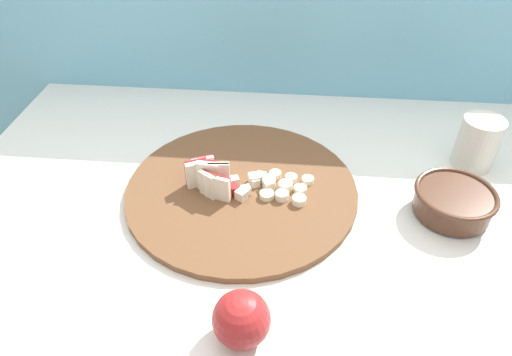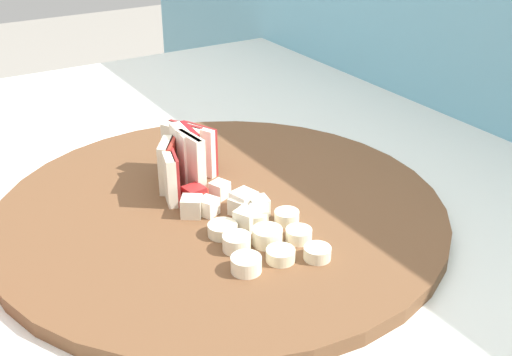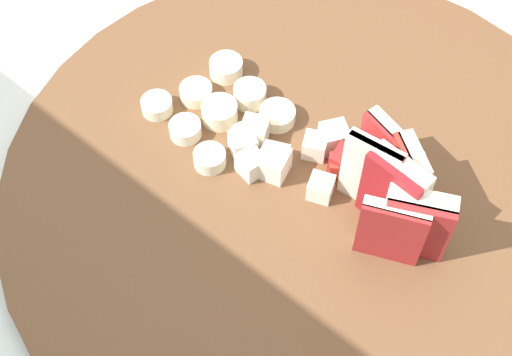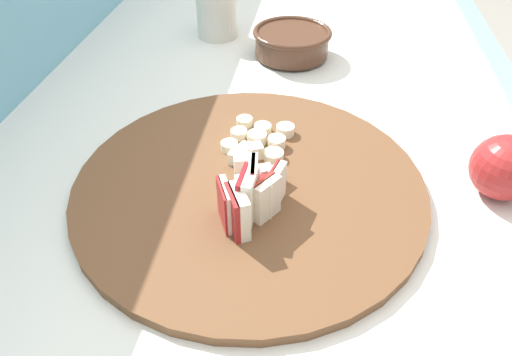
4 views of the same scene
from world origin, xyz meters
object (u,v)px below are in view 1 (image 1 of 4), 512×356
(apple_wedge_fan, at_px, (209,177))
(banana_slice_rows, at_px, (286,188))
(cutting_board, at_px, (242,190))
(small_jar, at_px, (478,143))
(whole_apple, at_px, (241,319))
(apple_dice_pile, at_px, (251,185))
(ceramic_bowl, at_px, (454,201))

(apple_wedge_fan, relative_size, banana_slice_rows, 0.92)
(cutting_board, xyz_separation_m, small_jar, (0.48, 0.14, 0.05))
(banana_slice_rows, bearing_deg, whole_apple, -99.00)
(apple_dice_pile, distance_m, ceramic_bowl, 0.38)
(apple_wedge_fan, relative_size, small_jar, 0.86)
(apple_wedge_fan, distance_m, banana_slice_rows, 0.15)
(small_jar, xyz_separation_m, whole_apple, (-0.44, -0.46, -0.01))
(cutting_board, relative_size, apple_dice_pile, 4.94)
(banana_slice_rows, height_order, whole_apple, whole_apple)
(small_jar, bearing_deg, cutting_board, -163.91)
(apple_dice_pile, height_order, small_jar, small_jar)
(cutting_board, xyz_separation_m, apple_wedge_fan, (-0.06, -0.01, 0.04))
(banana_slice_rows, height_order, ceramic_bowl, ceramic_bowl)
(apple_dice_pile, relative_size, whole_apple, 1.10)
(apple_wedge_fan, xyz_separation_m, ceramic_bowl, (0.46, -0.01, -0.01))
(ceramic_bowl, relative_size, whole_apple, 1.79)
(cutting_board, height_order, whole_apple, whole_apple)
(banana_slice_rows, height_order, small_jar, small_jar)
(cutting_board, xyz_separation_m, ceramic_bowl, (0.40, -0.02, 0.02))
(cutting_board, xyz_separation_m, whole_apple, (0.04, -0.32, 0.03))
(apple_wedge_fan, height_order, small_jar, small_jar)
(apple_wedge_fan, distance_m, whole_apple, 0.32)
(small_jar, relative_size, whole_apple, 1.33)
(small_jar, bearing_deg, apple_wedge_fan, -164.66)
(cutting_board, bearing_deg, banana_slice_rows, -1.14)
(cutting_board, xyz_separation_m, apple_dice_pile, (0.02, -0.00, 0.02))
(cutting_board, relative_size, ceramic_bowl, 3.04)
(banana_slice_rows, xyz_separation_m, whole_apple, (-0.05, -0.32, 0.02))
(ceramic_bowl, xyz_separation_m, small_jar, (0.08, 0.16, 0.02))
(apple_wedge_fan, height_order, banana_slice_rows, apple_wedge_fan)
(ceramic_bowl, distance_m, whole_apple, 0.47)
(apple_wedge_fan, relative_size, ceramic_bowl, 0.64)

